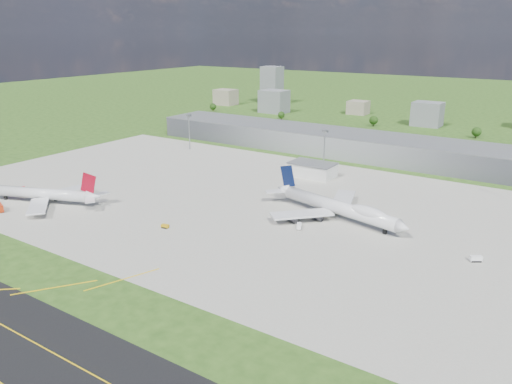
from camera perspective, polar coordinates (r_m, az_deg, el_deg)
The scene contains 21 objects.
ground at distance 352.18m, azimuth 8.74°, elevation 3.91°, with size 1400.00×1400.00×0.00m, color #2A4C17.
apron at distance 254.79m, azimuth 0.23°, elevation -1.31°, with size 360.00×190.00×0.08m, color #9B998D.
terminal at distance 363.86m, azimuth 9.81°, elevation 5.52°, with size 300.00×42.00×15.00m, color gray.
ops_building at distance 303.34m, azimuth 6.47°, elevation 2.51°, with size 26.00×16.00×8.00m, color silver.
mast_west at distance 373.09m, azimuth -7.66°, elevation 7.52°, with size 3.50×2.00×25.90m.
mast_center at distance 313.17m, azimuth 7.82°, elevation 5.53°, with size 3.50×2.00×25.90m.
airliner_red_twin at distance 275.62m, azimuth -22.99°, elevation -0.25°, with size 62.92×47.72×17.91m.
airliner_blue_quad at distance 235.73m, azimuth 9.43°, elevation -1.76°, with size 75.65×58.38×19.98m.
crash_tender at distance 297.69m, azimuth -25.03°, elevation 0.13°, with size 6.77×4.55×3.26m.
tug_yellow at distance 226.73m, azimuth -10.35°, elevation -3.88°, with size 3.58×2.42×1.68m.
van_white_near at distance 223.02m, azimuth 4.95°, elevation -3.94°, with size 3.64×4.85×2.30m.
van_white_far at distance 209.31m, azimuth 23.83°, elevation -7.01°, with size 4.84×4.20×2.32m.
bldg_far_w at distance 606.76m, azimuth -3.49°, elevation 10.77°, with size 24.00×20.00×18.00m, color gray.
bldg_w at distance 545.31m, azimuth 2.08°, elevation 10.31°, with size 28.00×22.00×24.00m, color slate.
bldg_cw at distance 545.80m, azimuth 11.60°, elevation 9.44°, with size 20.00×18.00×14.00m, color gray.
bldg_c at distance 492.16m, azimuth 18.98°, elevation 8.42°, with size 26.00×20.00×22.00m, color slate.
bldg_tall_w at distance 615.73m, azimuth 1.83°, elevation 12.12°, with size 22.00×20.00×44.00m, color slate.
tree_far_w at distance 555.92m, azimuth -4.94°, elevation 9.69°, with size 7.20×7.20×8.80m.
tree_w at distance 501.37m, azimuth 2.91°, elevation 8.80°, with size 6.75×6.75×8.25m.
tree_c at distance 476.43m, azimuth 13.29°, elevation 7.99°, with size 8.10×8.10×9.90m.
tree_e at distance 449.00m, azimuth 23.89°, elevation 6.32°, with size 7.65×7.65×9.35m.
Camera 1 is at (141.92, -161.22, 83.87)m, focal length 35.00 mm.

